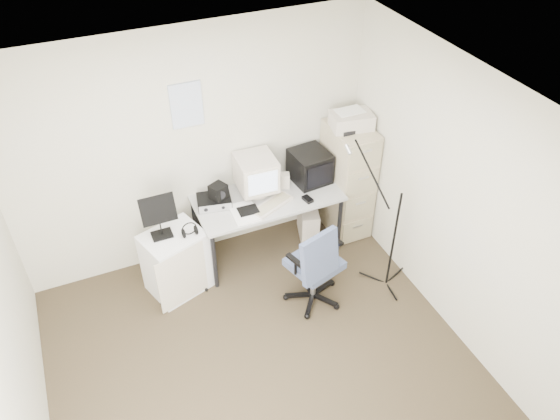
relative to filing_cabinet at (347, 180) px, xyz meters
name	(u,v)px	position (x,y,z in m)	size (l,w,h in m)	color
floor	(266,371)	(-1.58, -1.48, -0.66)	(3.60, 3.60, 0.01)	#302B1F
ceiling	(259,122)	(-1.58, -1.48, 1.85)	(3.60, 3.60, 0.01)	white
wall_back	(194,150)	(-1.58, 0.32, 0.60)	(3.60, 0.02, 2.50)	beige
wall_left	(2,351)	(-3.38, -1.48, 0.60)	(0.02, 3.60, 2.50)	beige
wall_right	(461,210)	(0.22, -1.48, 0.60)	(0.02, 3.60, 2.50)	beige
wall_calendar	(186,105)	(-1.60, 0.31, 1.10)	(0.30, 0.02, 0.44)	white
filing_cabinet	(347,180)	(0.00, 0.00, 0.00)	(0.40, 0.60, 1.30)	#B6A58E
printer	(351,120)	(0.00, 0.02, 0.73)	(0.41, 0.28, 0.16)	beige
desk	(268,224)	(-0.95, -0.03, -0.29)	(1.50, 0.70, 0.73)	#9D9D96
crt_monitor	(256,176)	(-1.03, 0.09, 0.29)	(0.38, 0.40, 0.42)	beige
crt_tv	(310,166)	(-0.42, 0.08, 0.25)	(0.37, 0.39, 0.33)	black
desk_speaker	(285,181)	(-0.72, 0.05, 0.16)	(0.09, 0.09, 0.17)	beige
keyboard	(272,205)	(-0.97, -0.19, 0.09)	(0.47, 0.17, 0.03)	beige
mouse	(308,199)	(-0.60, -0.25, 0.10)	(0.07, 0.12, 0.04)	black
radio_receiver	(214,201)	(-1.49, 0.06, 0.13)	(0.33, 0.24, 0.10)	black
radio_speaker	(218,191)	(-1.45, 0.04, 0.25)	(0.15, 0.14, 0.15)	black
papers	(244,213)	(-1.26, -0.19, 0.09)	(0.24, 0.33, 0.02)	white
pc_tower	(308,222)	(-0.45, 0.01, -0.45)	(0.19, 0.43, 0.40)	beige
office_chair	(314,262)	(-0.82, -0.87, -0.15)	(0.58, 0.58, 1.00)	#3A465C
side_cart	(176,262)	(-2.00, -0.18, -0.30)	(0.56, 0.45, 0.69)	silver
music_stand	(159,216)	(-2.08, -0.14, 0.28)	(0.32, 0.17, 0.47)	black
headphones	(190,231)	(-1.84, -0.24, 0.09)	(0.16, 0.16, 0.03)	black
mic_stand	(396,227)	(-0.03, -0.99, 0.10)	(0.02, 0.02, 1.51)	black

